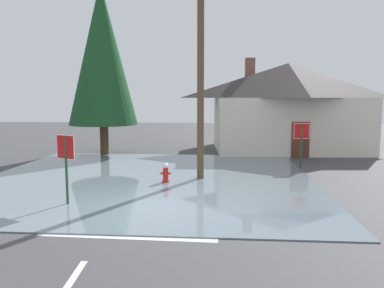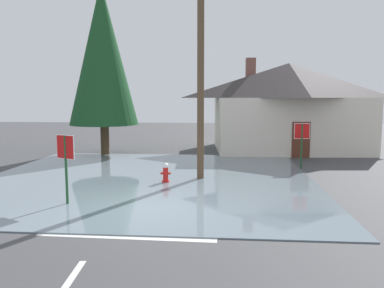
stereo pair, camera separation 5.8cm
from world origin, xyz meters
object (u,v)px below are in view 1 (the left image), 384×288
house (287,105)px  stop_sign_far (301,136)px  fire_hydrant (166,173)px  utility_pole (201,58)px  pine_tree_tall_left (102,54)px  stop_sign_near (66,155)px

house → stop_sign_far: bearing=-93.3°
stop_sign_far → house: size_ratio=0.21×
fire_hydrant → utility_pole: utility_pole is taller
utility_pole → pine_tree_tall_left: bearing=133.5°
fire_hydrant → stop_sign_far: 7.00m
utility_pole → stop_sign_far: 6.31m
stop_sign_far → fire_hydrant: bearing=-148.8°
house → fire_hydrant: bearing=-121.8°
stop_sign_far → house: (0.38, 6.55, 1.32)m
stop_sign_far → house: 6.69m
utility_pole → house: 10.72m
stop_sign_near → house: size_ratio=0.22×
stop_sign_near → pine_tree_tall_left: 11.48m
stop_sign_near → house: (8.88, 13.43, 1.28)m
utility_pole → house: bearing=61.8°
stop_sign_near → stop_sign_far: (8.50, 6.88, -0.04)m
utility_pole → stop_sign_far: utility_pole is taller
stop_sign_near → stop_sign_far: bearing=39.0°
house → pine_tree_tall_left: bearing=-164.9°
fire_hydrant → stop_sign_near: bearing=-128.2°
fire_hydrant → utility_pole: size_ratio=0.08×
stop_sign_near → utility_pole: size_ratio=0.23×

